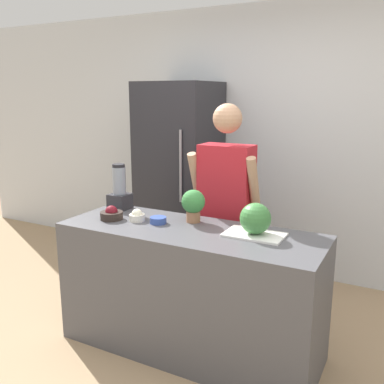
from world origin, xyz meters
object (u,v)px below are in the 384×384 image
Objects in this scene: refrigerator at (180,178)px; bowl_cream at (137,216)px; bowl_small_blue at (158,220)px; blender at (120,191)px; person at (226,211)px; bowl_cherries at (112,214)px; potted_plant at (193,204)px; watermelon at (255,219)px.

bowl_cream is at bearing -73.93° from refrigerator.
blender is at bearing 158.18° from bowl_small_blue.
refrigerator is at bearing 138.72° from person.
refrigerator reaches higher than bowl_cherries.
blender is (-0.47, 0.19, 0.12)m from bowl_small_blue.
bowl_small_blue is 0.53m from blender.
bowl_cherries is at bearing -64.93° from blender.
blender is (-0.76, -0.34, 0.15)m from person.
person is at bearing 50.76° from bowl_cream.
potted_plant is (0.73, -1.10, 0.08)m from refrigerator.
refrigerator is 5.27× the size of blender.
bowl_cream is 0.39m from blender.
bowl_cherries is 1.45× the size of bowl_cream.
potted_plant reaches higher than bowl_small_blue.
person is 0.63m from watermelon.
watermelon is 1.73× the size of bowl_small_blue.
bowl_cherries is 0.70× the size of potted_plant.
watermelon is at bearing -49.18° from person.
bowl_cherries is at bearing -168.50° from bowl_small_blue.
bowl_cherries reaches higher than bowl_small_blue.
bowl_cream is at bearing 16.34° from bowl_cherries.
person is 0.85m from blender.
person is at bearing 24.41° from blender.
bowl_cherries is at bearing -172.59° from watermelon.
person reaches higher than potted_plant.
bowl_cream is (-0.45, -0.55, 0.04)m from person.
bowl_cream is 0.17m from bowl_small_blue.
potted_plant is at bearing 24.11° from bowl_cream.
bowl_small_blue is at bearing -21.82° from blender.
person is 15.13× the size of bowl_cream.
refrigerator reaches higher than watermelon.
refrigerator reaches higher than blender.
watermelon is 1.05m from bowl_cherries.
person is at bearing -41.28° from refrigerator.
refrigerator reaches higher than bowl_cream.
bowl_cream reaches higher than bowl_small_blue.
person is at bearing 77.91° from potted_plant.
potted_plant is (0.55, 0.22, 0.10)m from bowl_cherries.
person is 4.77× the size of blender.
bowl_cream is 0.97× the size of bowl_small_blue.
watermelon is 1.78× the size of bowl_cream.
bowl_small_blue is (0.17, 0.02, -0.01)m from bowl_cream.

